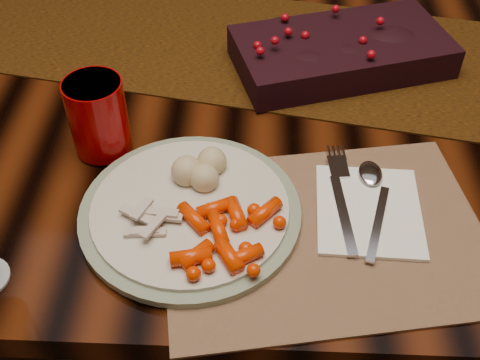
{
  "coord_description": "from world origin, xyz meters",
  "views": [
    {
      "loc": [
        0.04,
        -0.83,
        1.34
      ],
      "look_at": [
        0.02,
        -0.29,
        0.8
      ],
      "focal_mm": 45.0,
      "sensor_mm": 36.0,
      "label": 1
    }
  ],
  "objects_px": {
    "placemat_main": "(324,234)",
    "mashed_potatoes": "(197,166)",
    "baby_carrots": "(228,233)",
    "red_cup": "(98,116)",
    "turkey_shreds": "(145,220)",
    "napkin": "(369,210)",
    "dining_table": "(238,224)",
    "centerpiece": "(342,47)",
    "dinner_plate": "(190,211)"
  },
  "relations": [
    {
      "from": "baby_carrots",
      "to": "red_cup",
      "type": "bearing_deg",
      "value": 137.0
    },
    {
      "from": "centerpiece",
      "to": "turkey_shreds",
      "type": "bearing_deg",
      "value": -125.2
    },
    {
      "from": "dining_table",
      "to": "red_cup",
      "type": "height_order",
      "value": "red_cup"
    },
    {
      "from": "turkey_shreds",
      "to": "mashed_potatoes",
      "type": "bearing_deg",
      "value": 56.17
    },
    {
      "from": "placemat_main",
      "to": "dinner_plate",
      "type": "height_order",
      "value": "dinner_plate"
    },
    {
      "from": "turkey_shreds",
      "to": "red_cup",
      "type": "distance_m",
      "value": 0.19
    },
    {
      "from": "turkey_shreds",
      "to": "napkin",
      "type": "height_order",
      "value": "turkey_shreds"
    },
    {
      "from": "dinner_plate",
      "to": "turkey_shreds",
      "type": "bearing_deg",
      "value": -148.06
    },
    {
      "from": "turkey_shreds",
      "to": "baby_carrots",
      "type": "bearing_deg",
      "value": -9.55
    },
    {
      "from": "dinner_plate",
      "to": "napkin",
      "type": "bearing_deg",
      "value": 3.7
    },
    {
      "from": "dinner_plate",
      "to": "baby_carrots",
      "type": "height_order",
      "value": "baby_carrots"
    },
    {
      "from": "dining_table",
      "to": "baby_carrots",
      "type": "distance_m",
      "value": 0.54
    },
    {
      "from": "dining_table",
      "to": "centerpiece",
      "type": "height_order",
      "value": "centerpiece"
    },
    {
      "from": "dinner_plate",
      "to": "red_cup",
      "type": "xyz_separation_m",
      "value": [
        -0.14,
        0.13,
        0.05
      ]
    },
    {
      "from": "dining_table",
      "to": "placemat_main",
      "type": "height_order",
      "value": "placemat_main"
    },
    {
      "from": "napkin",
      "to": "red_cup",
      "type": "bearing_deg",
      "value": 165.13
    },
    {
      "from": "placemat_main",
      "to": "red_cup",
      "type": "bearing_deg",
      "value": 144.13
    },
    {
      "from": "centerpiece",
      "to": "placemat_main",
      "type": "relative_size",
      "value": 0.86
    },
    {
      "from": "dining_table",
      "to": "mashed_potatoes",
      "type": "distance_m",
      "value": 0.49
    },
    {
      "from": "dinner_plate",
      "to": "baby_carrots",
      "type": "bearing_deg",
      "value": -43.85
    },
    {
      "from": "turkey_shreds",
      "to": "red_cup",
      "type": "bearing_deg",
      "value": 118.61
    },
    {
      "from": "turkey_shreds",
      "to": "centerpiece",
      "type": "bearing_deg",
      "value": 54.8
    },
    {
      "from": "placemat_main",
      "to": "dinner_plate",
      "type": "relative_size",
      "value": 1.41
    },
    {
      "from": "dining_table",
      "to": "napkin",
      "type": "bearing_deg",
      "value": -57.99
    },
    {
      "from": "dinner_plate",
      "to": "turkey_shreds",
      "type": "relative_size",
      "value": 3.71
    },
    {
      "from": "mashed_potatoes",
      "to": "turkey_shreds",
      "type": "distance_m",
      "value": 0.1
    },
    {
      "from": "centerpiece",
      "to": "baby_carrots",
      "type": "xyz_separation_m",
      "value": [
        -0.17,
        -0.4,
        -0.01
      ]
    },
    {
      "from": "dinner_plate",
      "to": "centerpiece",
      "type": "bearing_deg",
      "value": 58.05
    },
    {
      "from": "placemat_main",
      "to": "dinner_plate",
      "type": "xyz_separation_m",
      "value": [
        -0.17,
        0.02,
        0.01
      ]
    },
    {
      "from": "baby_carrots",
      "to": "red_cup",
      "type": "xyz_separation_m",
      "value": [
        -0.19,
        0.18,
        0.03
      ]
    },
    {
      "from": "dinner_plate",
      "to": "baby_carrots",
      "type": "relative_size",
      "value": 2.41
    },
    {
      "from": "dining_table",
      "to": "napkin",
      "type": "xyz_separation_m",
      "value": [
        0.19,
        -0.3,
        0.38
      ]
    },
    {
      "from": "mashed_potatoes",
      "to": "turkey_shreds",
      "type": "xyz_separation_m",
      "value": [
        -0.06,
        -0.09,
        -0.01
      ]
    },
    {
      "from": "dinner_plate",
      "to": "mashed_potatoes",
      "type": "xyz_separation_m",
      "value": [
        0.01,
        0.05,
        0.03
      ]
    },
    {
      "from": "placemat_main",
      "to": "centerpiece",
      "type": "bearing_deg",
      "value": 72.75
    },
    {
      "from": "mashed_potatoes",
      "to": "turkey_shreds",
      "type": "height_order",
      "value": "mashed_potatoes"
    },
    {
      "from": "dining_table",
      "to": "mashed_potatoes",
      "type": "relative_size",
      "value": 21.27
    },
    {
      "from": "dinner_plate",
      "to": "baby_carrots",
      "type": "xyz_separation_m",
      "value": [
        0.05,
        -0.05,
        0.02
      ]
    },
    {
      "from": "placemat_main",
      "to": "mashed_potatoes",
      "type": "height_order",
      "value": "mashed_potatoes"
    },
    {
      "from": "turkey_shreds",
      "to": "placemat_main",
      "type": "bearing_deg",
      "value": 2.41
    },
    {
      "from": "placemat_main",
      "to": "mashed_potatoes",
      "type": "distance_m",
      "value": 0.19
    },
    {
      "from": "placemat_main",
      "to": "baby_carrots",
      "type": "distance_m",
      "value": 0.13
    },
    {
      "from": "placemat_main",
      "to": "red_cup",
      "type": "distance_m",
      "value": 0.35
    },
    {
      "from": "dining_table",
      "to": "placemat_main",
      "type": "distance_m",
      "value": 0.52
    },
    {
      "from": "napkin",
      "to": "placemat_main",
      "type": "bearing_deg",
      "value": -145.77
    },
    {
      "from": "centerpiece",
      "to": "mashed_potatoes",
      "type": "height_order",
      "value": "centerpiece"
    },
    {
      "from": "dinner_plate",
      "to": "napkin",
      "type": "relative_size",
      "value": 1.84
    },
    {
      "from": "mashed_potatoes",
      "to": "red_cup",
      "type": "xyz_separation_m",
      "value": [
        -0.15,
        0.08,
        0.02
      ]
    },
    {
      "from": "baby_carrots",
      "to": "mashed_potatoes",
      "type": "distance_m",
      "value": 0.11
    },
    {
      "from": "dining_table",
      "to": "centerpiece",
      "type": "xyz_separation_m",
      "value": [
        0.17,
        0.04,
        0.41
      ]
    }
  ]
}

